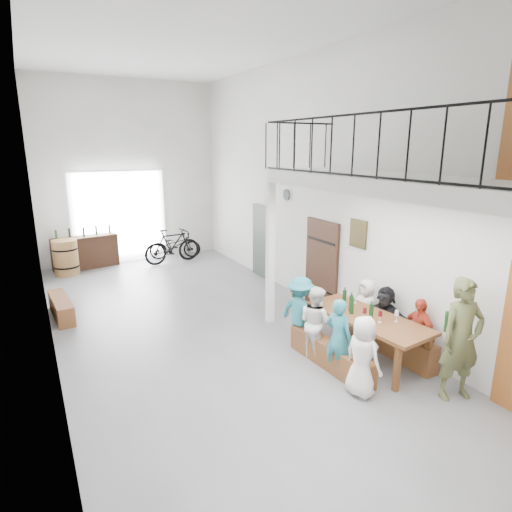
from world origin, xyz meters
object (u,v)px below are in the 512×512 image
oak_barrel (66,257)px  host_standing (461,340)px  side_bench (61,308)px  serving_counter (86,252)px  tasting_table (367,321)px  bench_inner (330,355)px  bicycle_near (175,245)px

oak_barrel → host_standing: (4.40, -9.29, 0.40)m
side_bench → oak_barrel: 3.34m
host_standing → serving_counter: bearing=126.4°
tasting_table → serving_counter: bearing=106.4°
oak_barrel → tasting_table: bearing=-62.8°
tasting_table → host_standing: size_ratio=1.26×
bench_inner → side_bench: bench_inner is taller
serving_counter → tasting_table: bearing=-76.7°
oak_barrel → bicycle_near: 3.30m
tasting_table → bicycle_near: bearing=89.0°
side_bench → bicycle_near: bearing=44.4°
bicycle_near → bench_inner: bearing=-166.6°
side_bench → bicycle_near: (3.69, 3.61, 0.22)m
oak_barrel → bicycle_near: oak_barrel is taller
serving_counter → bench_inner: bearing=-80.7°
bench_inner → oak_barrel: bearing=111.0°
bench_inner → side_bench: 5.79m
oak_barrel → serving_counter: oak_barrel is taller
bicycle_near → side_bench: bearing=147.5°
side_bench → host_standing: 7.71m
bench_inner → bicycle_near: bearing=88.1°
tasting_table → bench_inner: tasting_table is taller
bench_inner → host_standing: size_ratio=1.01×
tasting_table → oak_barrel: size_ratio=2.26×
tasting_table → serving_counter: 8.97m
bicycle_near → serving_counter: bearing=99.5°
serving_counter → host_standing: bearing=-77.8°
serving_counter → host_standing: host_standing is taller
side_bench → oak_barrel: oak_barrel is taller
serving_counter → bicycle_near: 2.71m
side_bench → host_standing: (4.81, -5.99, 0.69)m
tasting_table → bicycle_near: bicycle_near is taller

